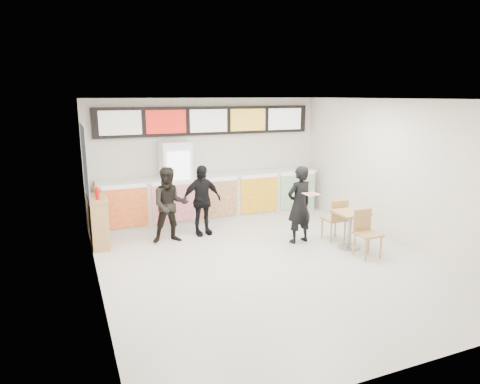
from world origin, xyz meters
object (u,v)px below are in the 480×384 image
customer_main (299,205)px  customer_mid (201,200)px  cafe_table (350,223)px  customer_left (170,205)px  drinks_fridge (176,183)px  condiment_ledge (99,221)px  service_counter (213,197)px

customer_main → customer_mid: customer_main is taller
cafe_table → customer_mid: bearing=141.6°
customer_left → customer_mid: bearing=22.2°
drinks_fridge → customer_left: bearing=-109.7°
customer_main → condiment_ledge: bearing=-28.2°
drinks_fridge → cafe_table: (2.83, -3.05, -0.47)m
service_counter → condiment_ledge: bearing=-161.7°
drinks_fridge → customer_left: 1.38m
condiment_ledge → service_counter: bearing=18.3°
drinks_fridge → customer_left: (-0.46, -1.28, -0.19)m
customer_main → service_counter: bearing=-73.1°
customer_main → customer_mid: 2.17m
drinks_fridge → customer_main: drinks_fridge is taller
service_counter → customer_main: customer_main is taller
condiment_ledge → cafe_table: bearing=-24.0°
customer_main → condiment_ledge: (-3.93, 1.40, -0.29)m
customer_main → customer_mid: bearing=-45.1°
drinks_fridge → cafe_table: 4.19m
customer_left → condiment_ledge: (-1.43, 0.33, -0.28)m
customer_left → customer_mid: 0.80m
customer_main → cafe_table: size_ratio=1.06×
customer_mid → drinks_fridge: bearing=100.7°
service_counter → cafe_table: (1.90, -3.03, -0.04)m
service_counter → cafe_table: service_counter is taller
customer_left → cafe_table: customer_left is taller
service_counter → customer_main: bearing=-64.5°
condiment_ledge → customer_main: bearing=-19.6°
customer_left → condiment_ledge: 1.49m
service_counter → customer_left: (-1.39, -1.27, 0.23)m
cafe_table → condiment_ledge: (-4.72, 2.10, -0.00)m
customer_main → customer_mid: size_ratio=1.04×
service_counter → cafe_table: bearing=-58.0°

